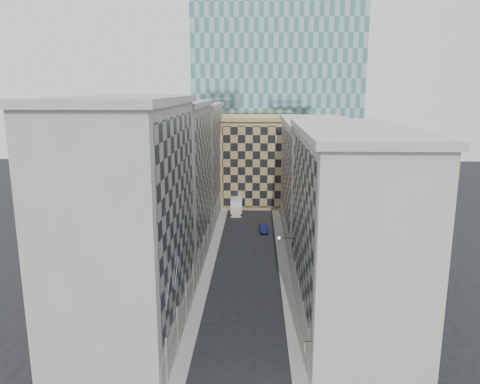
# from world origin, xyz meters

# --- Properties ---
(sidewalk_west) EXTENTS (1.50, 100.00, 0.15)m
(sidewalk_west) POSITION_xyz_m (-5.25, 30.00, 0.07)
(sidewalk_west) COLOR gray
(sidewalk_west) RESTS_ON ground
(sidewalk_east) EXTENTS (1.50, 100.00, 0.15)m
(sidewalk_east) POSITION_xyz_m (5.25, 30.00, 0.07)
(sidewalk_east) COLOR gray
(sidewalk_east) RESTS_ON ground
(bldg_left_a) EXTENTS (10.80, 22.80, 23.70)m
(bldg_left_a) POSITION_xyz_m (-10.88, 11.00, 11.82)
(bldg_left_a) COLOR gray
(bldg_left_a) RESTS_ON ground
(bldg_left_b) EXTENTS (10.80, 22.80, 22.70)m
(bldg_left_b) POSITION_xyz_m (-10.88, 33.00, 11.32)
(bldg_left_b) COLOR gray
(bldg_left_b) RESTS_ON ground
(bldg_left_c) EXTENTS (10.80, 22.80, 21.70)m
(bldg_left_c) POSITION_xyz_m (-10.88, 55.00, 10.83)
(bldg_left_c) COLOR gray
(bldg_left_c) RESTS_ON ground
(bldg_right_a) EXTENTS (10.80, 26.80, 20.70)m
(bldg_right_a) POSITION_xyz_m (10.88, 15.00, 10.32)
(bldg_right_a) COLOR #ADA79F
(bldg_right_a) RESTS_ON ground
(bldg_right_b) EXTENTS (10.80, 28.80, 19.70)m
(bldg_right_b) POSITION_xyz_m (10.89, 42.00, 9.85)
(bldg_right_b) COLOR #ADA79F
(bldg_right_b) RESTS_ON ground
(tan_block) EXTENTS (16.80, 14.80, 18.80)m
(tan_block) POSITION_xyz_m (2.00, 67.90, 9.44)
(tan_block) COLOR #A38256
(tan_block) RESTS_ON ground
(church_tower) EXTENTS (7.20, 7.20, 51.50)m
(church_tower) POSITION_xyz_m (0.00, 82.00, 26.95)
(church_tower) COLOR #2B2622
(church_tower) RESTS_ON ground
(flagpoles_left) EXTENTS (0.10, 6.33, 2.33)m
(flagpoles_left) POSITION_xyz_m (-5.90, 6.00, 8.00)
(flagpoles_left) COLOR gray
(flagpoles_left) RESTS_ON ground
(bracket_lamp) EXTENTS (1.98, 0.36, 0.36)m
(bracket_lamp) POSITION_xyz_m (4.38, 24.00, 6.20)
(bracket_lamp) COLOR black
(bracket_lamp) RESTS_ON ground
(box_truck) EXTENTS (2.42, 5.57, 3.02)m
(box_truck) POSITION_xyz_m (-2.67, 58.36, 1.31)
(box_truck) COLOR silver
(box_truck) RESTS_ON ground
(dark_car) EXTENTS (1.71, 4.08, 1.31)m
(dark_car) POSITION_xyz_m (2.60, 46.32, 0.66)
(dark_car) COLOR #11163E
(dark_car) RESTS_ON ground
(shop_sign) EXTENTS (0.84, 0.73, 0.81)m
(shop_sign) POSITION_xyz_m (5.38, 3.00, 3.83)
(shop_sign) COLOR black
(shop_sign) RESTS_ON ground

